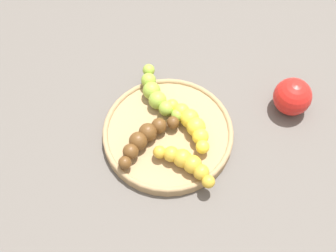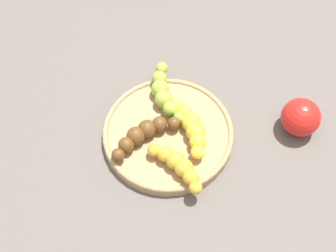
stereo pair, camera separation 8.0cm
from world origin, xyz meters
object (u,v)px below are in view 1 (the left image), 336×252
Objects in this scene: banana_yellow at (191,123)px; banana_spotted at (186,163)px; banana_green at (157,94)px; apple_red at (292,97)px; banana_overripe at (145,138)px; fruit_bowl at (168,133)px.

banana_yellow is 1.03× the size of banana_spotted.
apple_red is at bearing 151.25° from banana_green.
banana_green is (-0.00, -0.09, -0.00)m from banana_yellow.
banana_overripe is (0.08, -0.04, -0.00)m from banana_yellow.
banana_yellow is 1.72× the size of apple_red.
banana_yellow is at bearing -27.17° from apple_red.
banana_spotted is (0.06, 0.05, -0.00)m from banana_yellow.
banana_green and banana_overripe have the same top height.
fruit_bowl is 2.00× the size of banana_spotted.
banana_spotted is at bearing -171.12° from banana_overripe.
apple_red is (-0.21, 0.12, 0.02)m from fruit_bowl.
banana_yellow is at bearing -117.51° from banana_overripe.
banana_spotted is at bearing 82.52° from banana_green.
banana_green reaches higher than fruit_bowl.
banana_yellow is 0.89× the size of banana_overripe.
banana_overripe reaches higher than fruit_bowl.
banana_spotted is (0.06, 0.14, -0.00)m from banana_green.
banana_green is 0.15m from banana_spotted.
banana_overripe is 1.16× the size of banana_spotted.
banana_yellow is (-0.03, 0.02, 0.02)m from fruit_bowl.
fruit_bowl is 0.05m from banana_yellow.
fruit_bowl is 3.35× the size of apple_red.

